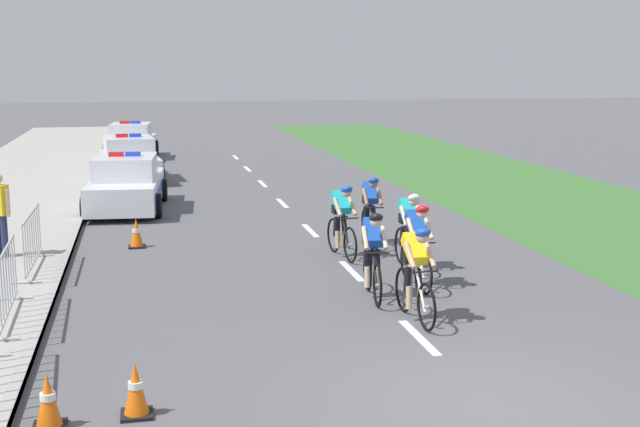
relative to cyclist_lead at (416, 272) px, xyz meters
name	(u,v)px	position (x,y,z in m)	size (l,w,h in m)	color
ground_plane	(489,406)	(-0.18, -3.26, -0.79)	(160.00, 160.00, 0.00)	#56565B
kerb_edge	(84,211)	(-5.62, 10.74, -0.72)	(0.16, 60.00, 0.13)	#9E9E99
grass_verge	(542,197)	(7.57, 10.74, -0.78)	(7.00, 60.00, 0.01)	#3D7033
lane_markings_centre	(295,216)	(-0.18, 9.25, -0.78)	(0.14, 29.60, 0.01)	white
cyclist_lead	(416,272)	(0.00, 0.00, 0.00)	(0.42, 1.72, 1.56)	black
cyclist_second	(373,253)	(-0.30, 1.33, 0.00)	(0.45, 1.72, 1.56)	black
cyclist_third	(417,244)	(0.65, 1.89, 0.00)	(0.42, 1.72, 1.56)	black
cyclist_fourth	(409,230)	(0.92, 3.12, 0.00)	(0.42, 1.72, 1.56)	black
cyclist_fifth	(342,220)	(-0.10, 4.39, 0.00)	(0.45, 1.72, 1.56)	black
cyclist_sixth	(371,209)	(0.81, 5.49, 0.00)	(0.43, 1.72, 1.56)	black
police_car_nearest	(126,185)	(-4.49, 11.08, -0.11)	(2.27, 4.53, 1.59)	silver
police_car_second	(129,160)	(-4.49, 17.07, -0.11)	(2.30, 4.54, 1.59)	silver
police_car_third	(131,143)	(-4.49, 23.63, -0.11)	(2.30, 4.54, 1.59)	silver
crowd_barrier_middle	(7,285)	(-6.09, 1.04, -0.14)	(0.58, 2.32, 1.07)	#B7BABF
crowd_barrier_rear	(32,242)	(-6.10, 4.18, -0.14)	(0.50, 2.32, 1.07)	#B7BABF
traffic_cone_near	(136,390)	(-4.19, -2.68, -0.48)	(0.36, 0.36, 0.64)	black
traffic_cone_mid	(48,402)	(-5.12, -2.81, -0.48)	(0.36, 0.36, 0.64)	black
traffic_cone_far	(136,233)	(-4.22, 6.23, -0.48)	(0.36, 0.36, 0.64)	black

